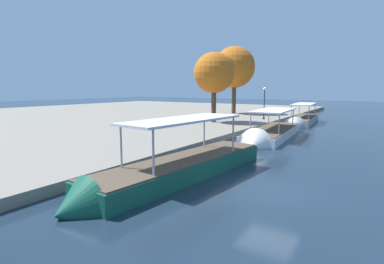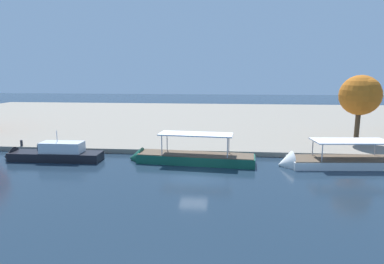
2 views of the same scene
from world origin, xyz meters
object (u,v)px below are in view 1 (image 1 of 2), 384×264
(tour_boat_2, at_px, (173,174))
(tree_0, at_px, (214,72))
(tour_boat_4, at_px, (302,122))
(lamp_post, at_px, (264,99))
(tree_1, at_px, (233,67))
(tour_boat_3, at_px, (270,136))

(tour_boat_2, height_order, tree_0, tree_0)
(tour_boat_4, bearing_deg, lamp_post, -63.60)
(tour_boat_2, relative_size, tree_0, 1.60)
(tree_1, bearing_deg, tour_boat_4, -106.79)
(tour_boat_2, bearing_deg, lamp_post, -164.81)
(tour_boat_2, distance_m, tour_boat_4, 29.63)
(tour_boat_3, height_order, tree_1, tree_1)
(tour_boat_3, height_order, lamp_post, lamp_post)
(tour_boat_2, xyz_separation_m, tree_0, (20.49, 8.91, 6.30))
(tour_boat_2, bearing_deg, tour_boat_3, -175.05)
(tree_1, bearing_deg, tour_boat_3, -145.35)
(tour_boat_3, bearing_deg, lamp_post, -162.42)
(tour_boat_2, bearing_deg, tour_boat_4, -174.10)
(tour_boat_2, xyz_separation_m, tour_boat_4, (29.63, 0.45, -0.10))
(tour_boat_4, height_order, tree_0, tree_0)
(tour_boat_3, bearing_deg, tour_boat_4, 177.09)
(tour_boat_2, distance_m, tree_0, 23.22)
(tour_boat_2, bearing_deg, tree_1, -154.37)
(tour_boat_4, bearing_deg, tree_1, -111.87)
(tour_boat_4, distance_m, tree_1, 14.83)
(lamp_post, relative_size, tree_0, 0.51)
(tour_boat_2, height_order, tour_boat_4, tour_boat_2)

